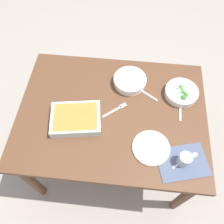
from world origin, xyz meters
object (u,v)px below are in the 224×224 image
at_px(drink_cup, 184,160).
at_px(side_plate, 151,148).
at_px(baking_dish, 76,119).
at_px(spoon_by_stew, 143,92).
at_px(broccoli_bowl, 181,93).
at_px(fork_on_table, 116,109).
at_px(stew_bowl, 130,81).
at_px(spoon_spare, 189,158).
at_px(spoon_by_broccoli, 180,106).

height_order(drink_cup, side_plate, drink_cup).
height_order(baking_dish, spoon_by_stew, baking_dish).
relative_size(broccoli_bowl, drink_cup, 2.56).
bearing_deg(fork_on_table, baking_dish, -155.26).
xyz_separation_m(stew_bowl, baking_dish, (-0.31, -0.33, 0.00)).
height_order(side_plate, fork_on_table, side_plate).
xyz_separation_m(spoon_spare, fork_on_table, (-0.44, 0.28, -0.00)).
bearing_deg(side_plate, spoon_by_broccoli, 59.49).
relative_size(broccoli_bowl, spoon_spare, 1.42).
relative_size(drink_cup, spoon_spare, 0.55).
height_order(stew_bowl, spoon_spare, stew_bowl).
xyz_separation_m(side_plate, spoon_spare, (0.21, -0.04, -0.00)).
height_order(baking_dish, fork_on_table, baking_dish).
bearing_deg(spoon_by_stew, spoon_by_broccoli, -19.51).
distance_m(baking_dish, spoon_by_broccoli, 0.67).
xyz_separation_m(drink_cup, fork_on_table, (-0.41, 0.31, -0.04)).
bearing_deg(spoon_by_broccoli, baking_dish, -164.49).
height_order(broccoli_bowl, spoon_spare, broccoli_bowl).
bearing_deg(fork_on_table, drink_cup, -37.19).
distance_m(drink_cup, fork_on_table, 0.51).
bearing_deg(spoon_spare, fork_on_table, 147.32).
relative_size(baking_dish, spoon_spare, 2.15).
bearing_deg(broccoli_bowl, spoon_spare, -86.49).
height_order(spoon_by_stew, spoon_by_broccoli, same).
bearing_deg(drink_cup, spoon_spare, 35.23).
bearing_deg(side_plate, baking_dish, 164.26).
relative_size(side_plate, fork_on_table, 1.48).
relative_size(spoon_by_stew, spoon_spare, 1.02).
bearing_deg(spoon_spare, stew_bowl, 126.41).
xyz_separation_m(spoon_by_broccoli, fork_on_table, (-0.41, -0.07, -0.00)).
relative_size(broccoli_bowl, baking_dish, 0.66).
bearing_deg(spoon_spare, broccoli_bowl, 93.51).
distance_m(side_plate, spoon_by_broccoli, 0.36).
relative_size(stew_bowl, spoon_spare, 1.45).
height_order(stew_bowl, broccoli_bowl, broccoli_bowl).
bearing_deg(broccoli_bowl, spoon_by_broccoli, -92.86).
xyz_separation_m(spoon_by_stew, spoon_by_broccoli, (0.24, -0.09, 0.00)).
relative_size(spoon_by_stew, fork_on_table, 1.05).
distance_m(baking_dish, spoon_spare, 0.70).
xyz_separation_m(drink_cup, spoon_by_stew, (-0.24, 0.46, -0.03)).
bearing_deg(stew_bowl, broccoli_bowl, -10.24).
height_order(spoon_spare, fork_on_table, spoon_spare).
bearing_deg(stew_bowl, drink_cup, -57.56).
bearing_deg(side_plate, spoon_by_stew, 98.56).
bearing_deg(spoon_by_broccoli, fork_on_table, -170.33).
distance_m(drink_cup, spoon_spare, 0.05).
xyz_separation_m(baking_dish, spoon_by_stew, (0.41, 0.27, -0.03)).
xyz_separation_m(stew_bowl, spoon_by_stew, (0.10, -0.06, -0.03)).
xyz_separation_m(baking_dish, spoon_spare, (0.68, -0.17, -0.03)).
bearing_deg(stew_bowl, side_plate, -71.33).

